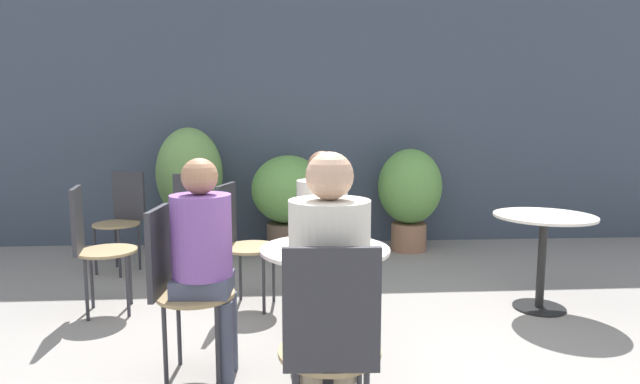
# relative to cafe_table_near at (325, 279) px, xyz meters

# --- Properties ---
(storefront_wall) EXTENTS (10.00, 0.06, 3.00)m
(storefront_wall) POSITION_rel_cafe_table_near_xyz_m (-0.06, 3.25, 0.96)
(storefront_wall) COLOR #3D4756
(storefront_wall) RESTS_ON ground_plane
(cafe_table_near) EXTENTS (0.70, 0.70, 0.72)m
(cafe_table_near) POSITION_rel_cafe_table_near_xyz_m (0.00, 0.00, 0.00)
(cafe_table_near) COLOR black
(cafe_table_near) RESTS_ON ground_plane
(cafe_table_far) EXTENTS (0.72, 0.72, 0.72)m
(cafe_table_far) POSITION_rel_cafe_table_near_xyz_m (1.70, 0.91, 0.01)
(cafe_table_far) COLOR black
(cafe_table_far) RESTS_ON ground_plane
(bistro_chair_0) EXTENTS (0.42, 0.42, 0.94)m
(bistro_chair_0) POSITION_rel_cafe_table_near_xyz_m (0.04, 0.80, 0.02)
(bistro_chair_0) COLOR #997F56
(bistro_chair_0) RESTS_ON ground_plane
(bistro_chair_1) EXTENTS (0.42, 0.42, 0.94)m
(bistro_chair_1) POSITION_rel_cafe_table_near_xyz_m (-0.80, 0.04, 0.02)
(bistro_chair_1) COLOR #997F56
(bistro_chair_1) RESTS_ON ground_plane
(bistro_chair_2) EXTENTS (0.42, 0.42, 0.94)m
(bistro_chair_2) POSITION_rel_cafe_table_near_xyz_m (-0.04, -0.80, 0.02)
(bistro_chair_2) COLOR #997F56
(bistro_chair_2) RESTS_ON ground_plane
(bistro_chair_3) EXTENTS (0.42, 0.42, 0.94)m
(bistro_chair_3) POSITION_rel_cafe_table_near_xyz_m (-1.05, 1.90, 0.02)
(bistro_chair_3) COLOR #997F56
(bistro_chair_3) RESTS_ON ground_plane
(bistro_chair_4) EXTENTS (0.45, 0.43, 0.94)m
(bistro_chair_4) POSITION_rel_cafe_table_near_xyz_m (-1.61, 1.02, 0.02)
(bistro_chair_4) COLOR #997F56
(bistro_chair_4) RESTS_ON ground_plane
(bistro_chair_5) EXTENTS (0.45, 0.46, 0.94)m
(bistro_chair_5) POSITION_rel_cafe_table_near_xyz_m (-1.76, 2.18, 0.02)
(bistro_chair_5) COLOR #997F56
(bistro_chair_5) RESTS_ON ground_plane
(bistro_chair_6) EXTENTS (0.45, 0.43, 0.94)m
(bistro_chair_6) POSITION_rel_cafe_table_near_xyz_m (-0.57, 1.11, 0.02)
(bistro_chair_6) COLOR #997F56
(bistro_chair_6) RESTS_ON ground_plane
(seated_person_0) EXTENTS (0.34, 0.35, 1.21)m
(seated_person_0) POSITION_rel_cafe_table_near_xyz_m (0.03, 0.64, 0.18)
(seated_person_0) COLOR #42475B
(seated_person_0) RESTS_ON ground_plane
(seated_person_1) EXTENTS (0.33, 0.32, 1.20)m
(seated_person_1) POSITION_rel_cafe_table_near_xyz_m (-0.64, 0.03, 0.18)
(seated_person_1) COLOR #42475B
(seated_person_1) RESTS_ON ground_plane
(seated_person_2) EXTENTS (0.33, 0.34, 1.27)m
(seated_person_2) POSITION_rel_cafe_table_near_xyz_m (-0.03, -0.64, 0.21)
(seated_person_2) COLOR gray
(seated_person_2) RESTS_ON ground_plane
(beer_glass_0) EXTENTS (0.06, 0.06, 0.19)m
(beer_glass_0) POSITION_rel_cafe_table_near_xyz_m (0.01, -0.16, 0.27)
(beer_glass_0) COLOR #DBC65B
(beer_glass_0) RESTS_ON cafe_table_near
(beer_glass_1) EXTENTS (0.06, 0.06, 0.19)m
(beer_glass_1) POSITION_rel_cafe_table_near_xyz_m (0.16, 0.03, 0.27)
(beer_glass_1) COLOR #B28433
(beer_glass_1) RESTS_ON cafe_table_near
(beer_glass_2) EXTENTS (0.06, 0.06, 0.15)m
(beer_glass_2) POSITION_rel_cafe_table_near_xyz_m (-0.04, 0.16, 0.25)
(beer_glass_2) COLOR beige
(beer_glass_2) RESTS_ON cafe_table_near
(beer_glass_3) EXTENTS (0.06, 0.06, 0.15)m
(beer_glass_3) POSITION_rel_cafe_table_near_xyz_m (-0.15, -0.06, 0.25)
(beer_glass_3) COLOR #B28433
(beer_glass_3) RESTS_ON cafe_table_near
(potted_plant_0) EXTENTS (0.70, 0.70, 1.36)m
(potted_plant_0) POSITION_rel_cafe_table_near_xyz_m (-1.25, 2.84, 0.23)
(potted_plant_0) COLOR #47423D
(potted_plant_0) RESTS_ON ground_plane
(potted_plant_1) EXTENTS (0.79, 0.79, 1.06)m
(potted_plant_1) POSITION_rel_cafe_table_near_xyz_m (-0.19, 2.75, 0.08)
(potted_plant_1) COLOR brown
(potted_plant_1) RESTS_ON ground_plane
(potted_plant_2) EXTENTS (0.70, 0.70, 1.13)m
(potted_plant_2) POSITION_rel_cafe_table_near_xyz_m (1.15, 2.76, 0.12)
(potted_plant_2) COLOR #93664C
(potted_plant_2) RESTS_ON ground_plane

